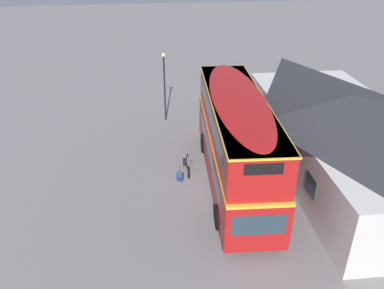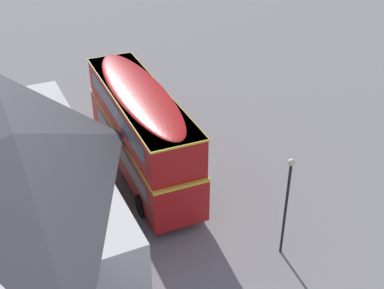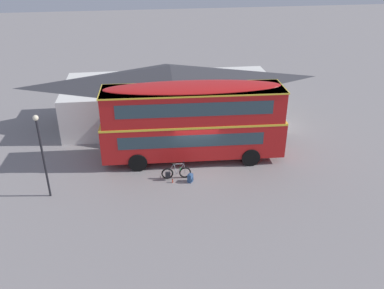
{
  "view_description": "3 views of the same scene",
  "coord_description": "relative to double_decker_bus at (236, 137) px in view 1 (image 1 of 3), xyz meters",
  "views": [
    {
      "loc": [
        15.95,
        -3.24,
        11.1
      ],
      "look_at": [
        -1.53,
        -1.05,
        1.54
      ],
      "focal_mm": 36.06,
      "sensor_mm": 36.0,
      "label": 1
    },
    {
      "loc": [
        -20.09,
        8.11,
        14.57
      ],
      "look_at": [
        -1.79,
        -1.06,
        2.09
      ],
      "focal_mm": 46.11,
      "sensor_mm": 36.0,
      "label": 2
    },
    {
      "loc": [
        -3.3,
        -20.61,
        12.13
      ],
      "look_at": [
        -0.41,
        -1.38,
        2.13
      ],
      "focal_mm": 37.55,
      "sensor_mm": 36.0,
      "label": 3
    }
  ],
  "objects": [
    {
      "name": "backpack_on_ground",
      "position": [
        -0.56,
        -2.67,
        -2.37
      ],
      "size": [
        0.37,
        0.38,
        0.54
      ],
      "color": "#2D4C7A",
      "rests_on": "ground"
    },
    {
      "name": "touring_bicycle",
      "position": [
        -1.35,
        -2.19,
        -2.27
      ],
      "size": [
        1.69,
        0.46,
        1.0
      ],
      "color": "black",
      "rests_on": "ground"
    },
    {
      "name": "water_bottle_red_squeeze",
      "position": [
        -1.56,
        -2.6,
        -2.53
      ],
      "size": [
        0.07,
        0.07,
        0.24
      ],
      "color": "#D84C33",
      "rests_on": "ground"
    },
    {
      "name": "pub_building",
      "position": [
        -0.73,
        5.94,
        -0.51
      ],
      "size": [
        15.53,
        7.07,
        4.2
      ],
      "color": "silver",
      "rests_on": "ground"
    },
    {
      "name": "ground_plane",
      "position": [
        0.01,
        -0.88,
        -2.65
      ],
      "size": [
        120.0,
        120.0,
        0.0
      ],
      "primitive_type": "plane",
      "color": "gray"
    },
    {
      "name": "street_lamp",
      "position": [
        -8.09,
        -2.91,
        0.21
      ],
      "size": [
        0.28,
        0.28,
        4.63
      ],
      "color": "black",
      "rests_on": "ground"
    },
    {
      "name": "double_decker_bus",
      "position": [
        0.0,
        0.0,
        0.0
      ],
      "size": [
        10.9,
        3.13,
        4.79
      ],
      "color": "black",
      "rests_on": "ground"
    }
  ]
}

